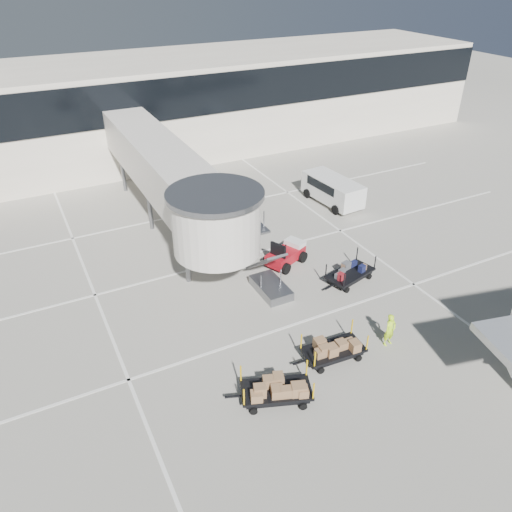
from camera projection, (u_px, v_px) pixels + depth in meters
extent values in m
plane|color=#BBB6A7|center=(346.00, 338.00, 23.84)|extent=(140.00, 140.00, 0.00)
cube|color=white|center=(323.00, 315.00, 25.36)|extent=(40.00, 0.15, 0.02)
cube|color=white|center=(260.00, 252.00, 30.69)|extent=(40.00, 0.15, 0.02)
cube|color=white|center=(215.00, 208.00, 36.02)|extent=(40.00, 0.15, 0.02)
cube|color=white|center=(332.00, 225.00, 33.77)|extent=(0.15, 30.00, 0.02)
cube|color=white|center=(91.00, 286.00, 27.58)|extent=(0.15, 30.00, 0.02)
cube|color=white|center=(152.00, 107.00, 44.60)|extent=(64.00, 12.00, 8.00)
cube|color=black|center=(172.00, 99.00, 38.96)|extent=(64.00, 0.12, 3.20)
cube|color=silver|center=(160.00, 165.00, 31.48)|extent=(3.00, 18.00, 2.80)
cylinder|color=silver|center=(216.00, 224.00, 24.62)|extent=(4.40, 4.40, 3.00)
cylinder|color=slate|center=(215.00, 194.00, 23.79)|extent=(4.80, 4.80, 0.25)
cylinder|color=slate|center=(187.00, 259.00, 27.24)|extent=(0.28, 0.28, 2.90)
cylinder|color=slate|center=(221.00, 250.00, 28.02)|extent=(0.28, 0.28, 2.90)
cylinder|color=slate|center=(150.00, 209.00, 32.57)|extent=(0.28, 0.28, 2.90)
cylinder|color=slate|center=(179.00, 203.00, 33.35)|extent=(0.28, 0.28, 2.90)
cylinder|color=slate|center=(123.00, 173.00, 37.90)|extent=(0.28, 0.28, 2.90)
cylinder|color=slate|center=(149.00, 168.00, 38.68)|extent=(0.28, 0.28, 2.90)
cube|color=slate|center=(271.00, 288.00, 26.98)|extent=(1.40, 2.60, 0.50)
cube|color=slate|center=(266.00, 261.00, 26.73)|extent=(1.20, 2.60, 2.06)
cube|color=slate|center=(254.00, 230.00, 27.15)|extent=(1.40, 1.20, 0.12)
cube|color=maroon|center=(285.00, 255.00, 29.25)|extent=(2.76, 2.08, 0.62)
cube|color=silver|center=(295.00, 243.00, 29.65)|extent=(1.12, 1.34, 0.36)
cube|color=black|center=(278.00, 251.00, 28.45)|extent=(0.53, 1.00, 0.93)
cylinder|color=black|center=(286.00, 269.00, 28.46)|extent=(0.71, 0.50, 0.66)
cylinder|color=black|center=(268.00, 261.00, 29.19)|extent=(0.71, 0.50, 0.66)
cylinder|color=black|center=(303.00, 257.00, 29.55)|extent=(0.71, 0.50, 0.66)
cylinder|color=black|center=(285.00, 250.00, 30.29)|extent=(0.71, 0.50, 0.66)
cube|color=black|center=(350.00, 273.00, 27.73)|extent=(3.08, 2.08, 0.11)
cube|color=black|center=(350.00, 276.00, 27.82)|extent=(2.75, 1.80, 0.23)
cube|color=black|center=(329.00, 287.00, 26.82)|extent=(0.65, 0.24, 0.07)
cylinder|color=black|center=(347.00, 290.00, 26.96)|extent=(0.34, 0.21, 0.32)
cylinder|color=black|center=(329.00, 280.00, 27.76)|extent=(0.34, 0.21, 0.32)
cylinder|color=black|center=(369.00, 277.00, 28.08)|extent=(0.34, 0.21, 0.32)
cylinder|color=black|center=(352.00, 268.00, 28.88)|extent=(0.34, 0.21, 0.32)
cylinder|color=black|center=(344.00, 281.00, 26.34)|extent=(0.07, 0.07, 0.84)
cylinder|color=black|center=(326.00, 271.00, 27.15)|extent=(0.07, 0.07, 0.84)
cylinder|color=black|center=(375.00, 263.00, 27.88)|extent=(0.07, 0.07, 0.84)
cylinder|color=black|center=(357.00, 254.00, 28.69)|extent=(0.07, 0.07, 0.84)
cube|color=#4C4D51|center=(351.00, 266.00, 27.89)|extent=(0.52, 0.38, 0.35)
cube|color=#13173B|center=(339.00, 271.00, 27.51)|extent=(0.42, 0.36, 0.34)
cube|color=maroon|center=(352.00, 263.00, 28.16)|extent=(0.42, 0.39, 0.35)
cube|color=brown|center=(353.00, 275.00, 27.12)|extent=(0.42, 0.42, 0.34)
cube|color=#4C4D51|center=(357.00, 265.00, 28.05)|extent=(0.45, 0.33, 0.36)
cube|color=brown|center=(352.00, 263.00, 28.30)|extent=(0.48, 0.42, 0.24)
cube|color=maroon|center=(346.00, 273.00, 27.42)|extent=(0.56, 0.42, 0.27)
cube|color=maroon|center=(343.00, 268.00, 27.86)|extent=(0.57, 0.40, 0.24)
cube|color=#4C4D51|center=(348.00, 271.00, 27.61)|extent=(0.40, 0.34, 0.24)
cube|color=black|center=(333.00, 349.00, 22.40)|extent=(2.85, 1.56, 0.11)
cube|color=black|center=(333.00, 352.00, 22.49)|extent=(2.56, 1.33, 0.23)
cube|color=black|center=(300.00, 362.00, 21.90)|extent=(0.65, 0.11, 0.07)
cylinder|color=black|center=(321.00, 370.00, 21.77)|extent=(0.32, 0.15, 0.31)
cylinder|color=black|center=(307.00, 352.00, 22.74)|extent=(0.32, 0.15, 0.31)
cylinder|color=black|center=(359.00, 358.00, 22.42)|extent=(0.32, 0.15, 0.31)
cylinder|color=black|center=(344.00, 341.00, 23.40)|extent=(0.32, 0.15, 0.31)
cylinder|color=#E7B00C|center=(315.00, 360.00, 21.25)|extent=(0.06, 0.06, 0.83)
cylinder|color=#E7B00C|center=(301.00, 342.00, 22.22)|extent=(0.06, 0.06, 0.83)
cylinder|color=#E7B00C|center=(367.00, 343.00, 22.15)|extent=(0.06, 0.06, 0.83)
cylinder|color=#E7B00C|center=(352.00, 327.00, 23.12)|extent=(0.06, 0.06, 0.83)
cube|color=olive|center=(319.00, 344.00, 22.38)|extent=(0.43, 0.52, 0.37)
cube|color=olive|center=(327.00, 341.00, 22.53)|extent=(0.43, 0.43, 0.34)
cube|color=olive|center=(333.00, 339.00, 22.67)|extent=(0.45, 0.42, 0.34)
cube|color=olive|center=(324.00, 349.00, 21.97)|extent=(0.61, 0.48, 0.50)
cube|color=olive|center=(314.00, 349.00, 22.00)|extent=(0.51, 0.50, 0.46)
cube|color=olive|center=(337.00, 345.00, 22.24)|extent=(0.62, 0.39, 0.43)
cube|color=olive|center=(329.00, 354.00, 21.81)|extent=(0.51, 0.40, 0.35)
cube|color=olive|center=(348.00, 336.00, 22.83)|extent=(0.49, 0.53, 0.39)
cube|color=olive|center=(334.00, 338.00, 22.61)|extent=(0.42, 0.52, 0.50)
cube|color=black|center=(276.00, 390.00, 20.29)|extent=(3.19, 2.34, 0.12)
cube|color=black|center=(276.00, 393.00, 20.38)|extent=(2.85, 2.04, 0.24)
cube|color=black|center=(233.00, 396.00, 20.19)|extent=(0.66, 0.30, 0.08)
cylinder|color=black|center=(254.00, 411.00, 19.83)|extent=(0.35, 0.24, 0.33)
cylinder|color=black|center=(250.00, 387.00, 20.93)|extent=(0.35, 0.24, 0.33)
cylinder|color=black|center=(303.00, 406.00, 20.04)|extent=(0.35, 0.24, 0.33)
cylinder|color=black|center=(297.00, 383.00, 21.14)|extent=(0.35, 0.24, 0.33)
cylinder|color=#E7B00C|center=(244.00, 398.00, 19.38)|extent=(0.07, 0.07, 0.86)
cylinder|color=#E7B00C|center=(241.00, 374.00, 20.48)|extent=(0.07, 0.07, 0.86)
cylinder|color=#E7B00C|center=(313.00, 391.00, 19.66)|extent=(0.07, 0.07, 0.86)
cylinder|color=#E7B00C|center=(307.00, 368.00, 20.76)|extent=(0.07, 0.07, 0.86)
cube|color=olive|center=(269.00, 380.00, 20.40)|extent=(0.69, 0.59, 0.44)
cube|color=olive|center=(256.00, 384.00, 20.21)|extent=(0.68, 0.64, 0.45)
cube|color=olive|center=(263.00, 393.00, 19.83)|extent=(0.67, 0.52, 0.39)
cube|color=olive|center=(268.00, 388.00, 20.05)|extent=(0.57, 0.52, 0.38)
cube|color=olive|center=(294.00, 391.00, 19.92)|extent=(0.58, 0.59, 0.39)
cube|color=olive|center=(294.00, 391.00, 19.89)|extent=(0.64, 0.60, 0.44)
cube|color=olive|center=(268.00, 379.00, 20.47)|extent=(0.56, 0.59, 0.38)
cube|color=olive|center=(265.00, 380.00, 20.40)|extent=(0.54, 0.50, 0.46)
imported|color=#B2E918|center=(390.00, 330.00, 23.05)|extent=(0.65, 0.47, 1.68)
cube|color=silver|center=(333.00, 189.00, 36.19)|extent=(2.42, 5.10, 1.60)
cube|color=silver|center=(314.00, 183.00, 37.96)|extent=(1.95, 0.73, 0.93)
cube|color=black|center=(331.00, 183.00, 36.13)|extent=(2.28, 3.25, 0.64)
cylinder|color=black|center=(336.00, 210.00, 34.94)|extent=(0.31, 0.72, 0.70)
cylinder|color=black|center=(357.00, 204.00, 35.82)|extent=(0.31, 0.72, 0.70)
cylinder|color=black|center=(308.00, 193.00, 37.33)|extent=(0.31, 0.72, 0.70)
cylinder|color=black|center=(328.00, 188.00, 38.21)|extent=(0.31, 0.72, 0.70)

